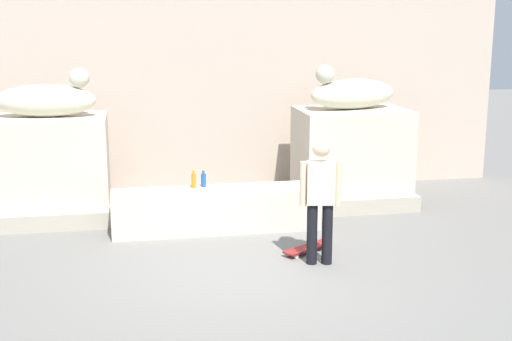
{
  "coord_description": "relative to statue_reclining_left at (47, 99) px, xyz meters",
  "views": [
    {
      "loc": [
        -1.27,
        -8.22,
        3.21
      ],
      "look_at": [
        0.46,
        1.04,
        1.1
      ],
      "focal_mm": 48.68,
      "sensor_mm": 36.0,
      "label": 1
    }
  ],
  "objects": [
    {
      "name": "ground_plane",
      "position": [
        2.51,
        -3.15,
        -1.92
      ],
      "size": [
        40.0,
        40.0,
        0.0
      ],
      "primitive_type": "plane",
      "color": "slate"
    },
    {
      "name": "facade_wall",
      "position": [
        2.51,
        1.52,
        0.93
      ],
      "size": [
        11.51,
        0.6,
        5.69
      ],
      "primitive_type": "cube",
      "color": "#C1AC9A",
      "rests_on": "ground_plane"
    },
    {
      "name": "pedestal_left",
      "position": [
        -0.04,
        0.0,
        -1.1
      ],
      "size": [
        1.86,
        1.34,
        1.63
      ],
      "primitive_type": "cube",
      "color": "beige",
      "rests_on": "ground_plane"
    },
    {
      "name": "pedestal_right",
      "position": [
        5.05,
        0.0,
        -1.1
      ],
      "size": [
        1.86,
        1.34,
        1.63
      ],
      "primitive_type": "cube",
      "color": "beige",
      "rests_on": "ground_plane"
    },
    {
      "name": "statue_reclining_left",
      "position": [
        0.0,
        0.0,
        0.0
      ],
      "size": [
        1.65,
        0.73,
        0.78
      ],
      "rotation": [
        0.0,
        0.0,
        -0.11
      ],
      "color": "beige",
      "rests_on": "pedestal_left"
    },
    {
      "name": "statue_reclining_right",
      "position": [
        5.02,
        -0.0,
        0.0
      ],
      "size": [
        1.68,
        0.9,
        0.78
      ],
      "rotation": [
        0.0,
        0.0,
        3.36
      ],
      "color": "beige",
      "rests_on": "pedestal_right"
    },
    {
      "name": "ledge_block",
      "position": [
        2.51,
        -1.24,
        -1.6
      ],
      "size": [
        3.14,
        0.7,
        0.63
      ],
      "primitive_type": "cube",
      "color": "beige",
      "rests_on": "ground_plane"
    },
    {
      "name": "skater",
      "position": [
        3.65,
        -2.97,
        -0.99
      ],
      "size": [
        0.53,
        0.26,
        1.67
      ],
      "rotation": [
        0.0,
        0.0,
        6.11
      ],
      "color": "black",
      "rests_on": "ground_plane"
    },
    {
      "name": "skateboard",
      "position": [
        3.62,
        -2.51,
        -1.85
      ],
      "size": [
        0.78,
        0.6,
        0.08
      ],
      "rotation": [
        0.0,
        0.0,
        6.85
      ],
      "color": "maroon",
      "rests_on": "ground_plane"
    },
    {
      "name": "bottle_orange",
      "position": [
        2.19,
        -1.08,
        -1.17
      ],
      "size": [
        0.07,
        0.07,
        0.29
      ],
      "color": "orange",
      "rests_on": "ledge_block"
    },
    {
      "name": "bottle_blue",
      "position": [
        2.35,
        -1.03,
        -1.17
      ],
      "size": [
        0.08,
        0.08,
        0.27
      ],
      "color": "#194C99",
      "rests_on": "ledge_block"
    },
    {
      "name": "stair_step",
      "position": [
        2.51,
        -0.69,
        -1.78
      ],
      "size": [
        6.95,
        0.5,
        0.26
      ],
      "primitive_type": "cube",
      "color": "#A9A08F",
      "rests_on": "ground_plane"
    }
  ]
}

